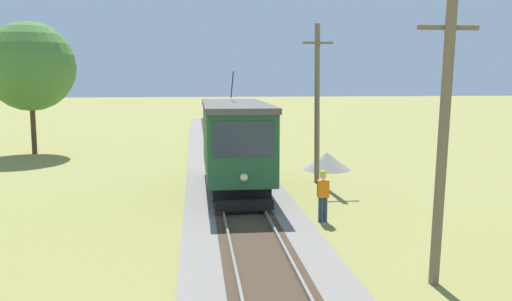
{
  "coord_description": "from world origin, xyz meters",
  "views": [
    {
      "loc": [
        -1.63,
        -1.79,
        4.89
      ],
      "look_at": [
        0.77,
        19.51,
        1.95
      ],
      "focal_mm": 37.92,
      "sensor_mm": 36.0,
      "label": 1
    }
  ],
  "objects_px": {
    "utility_pole_mid": "(317,102)",
    "track_worker": "(323,193)",
    "utility_pole_near_tram": "(443,139)",
    "gravel_pile": "(327,161)",
    "red_tram": "(235,142)",
    "tree_right_far": "(30,66)"
  },
  "relations": [
    {
      "from": "utility_pole_mid",
      "to": "track_worker",
      "type": "bearing_deg",
      "value": -100.89
    },
    {
      "from": "utility_pole_near_tram",
      "to": "track_worker",
      "type": "xyz_separation_m",
      "value": [
        -1.34,
        5.84,
        -2.5
      ]
    },
    {
      "from": "gravel_pile",
      "to": "track_worker",
      "type": "bearing_deg",
      "value": -104.56
    },
    {
      "from": "gravel_pile",
      "to": "red_tram",
      "type": "bearing_deg",
      "value": -134.21
    },
    {
      "from": "utility_pole_mid",
      "to": "utility_pole_near_tram",
      "type": "bearing_deg",
      "value": -90.0
    },
    {
      "from": "red_tram",
      "to": "utility_pole_mid",
      "type": "bearing_deg",
      "value": 28.99
    },
    {
      "from": "tree_right_far",
      "to": "red_tram",
      "type": "bearing_deg",
      "value": -48.24
    },
    {
      "from": "red_tram",
      "to": "tree_right_far",
      "type": "bearing_deg",
      "value": 131.76
    },
    {
      "from": "red_tram",
      "to": "utility_pole_near_tram",
      "type": "height_order",
      "value": "utility_pole_near_tram"
    },
    {
      "from": "utility_pole_near_tram",
      "to": "gravel_pile",
      "type": "distance_m",
      "value": 16.36
    },
    {
      "from": "utility_pole_mid",
      "to": "tree_right_far",
      "type": "bearing_deg",
      "value": 144.92
    },
    {
      "from": "utility_pole_mid",
      "to": "tree_right_far",
      "type": "height_order",
      "value": "tree_right_far"
    },
    {
      "from": "utility_pole_near_tram",
      "to": "utility_pole_mid",
      "type": "relative_size",
      "value": 0.93
    },
    {
      "from": "gravel_pile",
      "to": "tree_right_far",
      "type": "relative_size",
      "value": 0.31
    },
    {
      "from": "red_tram",
      "to": "utility_pole_mid",
      "type": "xyz_separation_m",
      "value": [
        3.95,
        2.19,
        1.54
      ]
    },
    {
      "from": "gravel_pile",
      "to": "utility_pole_near_tram",
      "type": "bearing_deg",
      "value": -94.65
    },
    {
      "from": "utility_pole_near_tram",
      "to": "red_tram",
      "type": "bearing_deg",
      "value": 110.4
    },
    {
      "from": "utility_pole_mid",
      "to": "track_worker",
      "type": "distance_m",
      "value": 7.62
    },
    {
      "from": "track_worker",
      "to": "tree_right_far",
      "type": "xyz_separation_m",
      "value": [
        -14.49,
        18.1,
        4.53
      ]
    },
    {
      "from": "red_tram",
      "to": "track_worker",
      "type": "height_order",
      "value": "red_tram"
    },
    {
      "from": "tree_right_far",
      "to": "utility_pole_mid",
      "type": "bearing_deg",
      "value": -35.08
    },
    {
      "from": "track_worker",
      "to": "utility_pole_mid",
      "type": "bearing_deg",
      "value": -10.7
    }
  ]
}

